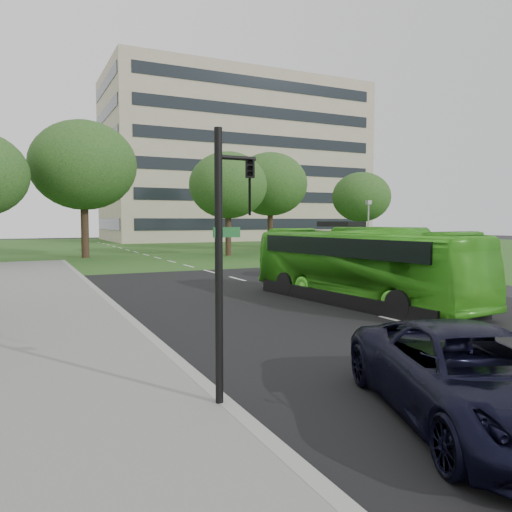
# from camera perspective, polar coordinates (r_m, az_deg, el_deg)

# --- Properties ---
(ground) EXTENTS (160.00, 160.00, 0.00)m
(ground) POSITION_cam_1_polar(r_m,az_deg,el_deg) (16.57, 11.77, -6.22)
(ground) COLOR black
(ground) RESTS_ON ground
(street_surfaces) EXTENTS (120.00, 120.00, 0.15)m
(street_surfaces) POSITION_cam_1_polar(r_m,az_deg,el_deg) (37.08, -10.51, -0.54)
(street_surfaces) COLOR black
(street_surfaces) RESTS_ON ground
(office_building) EXTENTS (40.10, 20.10, 25.00)m
(office_building) POSITION_cam_1_polar(r_m,az_deg,el_deg) (81.98, -2.46, 10.71)
(office_building) COLOR tan
(office_building) RESTS_ON ground
(tree_park_b) EXTENTS (8.24, 8.24, 10.81)m
(tree_park_b) POSITION_cam_1_polar(r_m,az_deg,el_deg) (42.12, -19.12, 9.74)
(tree_park_b) COLOR black
(tree_park_b) RESTS_ON ground
(tree_park_c) EXTENTS (6.56, 6.56, 8.72)m
(tree_park_c) POSITION_cam_1_polar(r_m,az_deg,el_deg) (42.30, -3.21, 8.06)
(tree_park_c) COLOR black
(tree_park_c) RESTS_ON ground
(tree_park_d) EXTENTS (7.30, 7.30, 9.65)m
(tree_park_d) POSITION_cam_1_polar(r_m,az_deg,el_deg) (49.56, 1.64, 8.18)
(tree_park_d) COLOR black
(tree_park_d) RESTS_ON ground
(tree_park_e) EXTENTS (5.91, 5.91, 7.87)m
(tree_park_e) POSITION_cam_1_polar(r_m,az_deg,el_deg) (51.97, 11.95, 6.60)
(tree_park_e) COLOR black
(tree_park_e) RESTS_ON ground
(bus) EXTENTS (3.35, 9.94, 2.71)m
(bus) POSITION_cam_1_polar(r_m,az_deg,el_deg) (18.11, 11.65, -1.02)
(bus) COLOR green
(bus) RESTS_ON ground
(sedan) EXTENTS (4.05, 1.61, 1.31)m
(sedan) POSITION_cam_1_polar(r_m,az_deg,el_deg) (26.96, 5.76, -0.83)
(sedan) COLOR #A2A2A7
(sedan) RESTS_ON ground
(suv) EXTENTS (3.85, 5.48, 1.39)m
(suv) POSITION_cam_1_polar(r_m,az_deg,el_deg) (7.95, 23.50, -12.57)
(suv) COLOR black
(suv) RESTS_ON ground
(traffic_light) EXTENTS (0.69, 0.21, 4.30)m
(traffic_light) POSITION_cam_1_polar(r_m,az_deg,el_deg) (7.53, -3.33, 1.00)
(traffic_light) COLOR black
(traffic_light) RESTS_ON ground
(camera_pole) EXTENTS (0.43, 0.39, 4.62)m
(camera_pole) POSITION_cam_1_polar(r_m,az_deg,el_deg) (41.92, 12.71, 3.99)
(camera_pole) COLOR gray
(camera_pole) RESTS_ON ground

